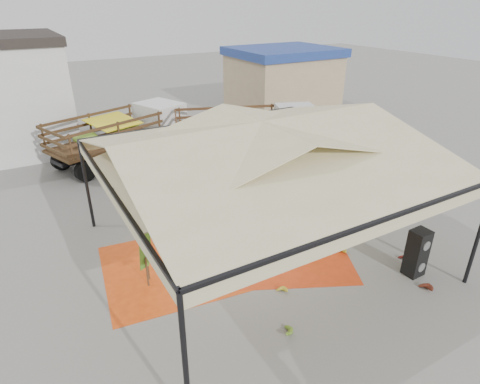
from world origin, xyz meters
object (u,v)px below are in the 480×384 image
banana_heap (269,207)px  vendor (187,175)px  speaker_stack (417,253)px  truck_right (253,128)px  truck_left (125,129)px

banana_heap → vendor: (-1.59, 3.10, 0.35)m
speaker_stack → truck_right: bearing=82.9°
speaker_stack → truck_left: (-4.25, 12.88, 0.68)m
banana_heap → truck_left: truck_left is taller
vendor → truck_right: (4.50, 2.64, 0.44)m
banana_heap → speaker_stack: speaker_stack is taller
vendor → truck_left: (-0.75, 5.46, 0.42)m
truck_left → truck_right: (5.26, -2.82, 0.03)m
banana_heap → truck_right: size_ratio=0.81×
vendor → truck_left: truck_left is taller
speaker_stack → truck_right: size_ratio=0.20×
truck_right → vendor: bearing=-129.5°
speaker_stack → banana_heap: bearing=112.4°
banana_heap → speaker_stack: size_ratio=4.11×
truck_left → truck_right: truck_right is taller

